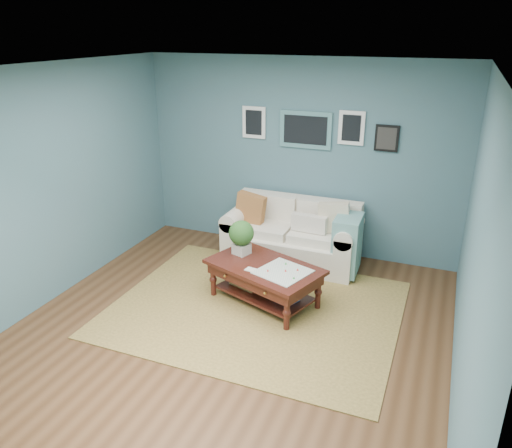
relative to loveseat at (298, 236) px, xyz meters
The scene contains 4 objects.
room_shell 2.20m from the loveseat, 94.82° to the right, with size 5.00×5.02×2.70m.
area_rug 1.44m from the loveseat, 92.95° to the right, with size 3.21×2.57×0.01m, color brown.
loveseat is the anchor object (origin of this frame).
coffee_table 1.17m from the loveseat, 94.72° to the right, with size 1.48×1.15×0.91m.
Camera 1 is at (1.97, -4.01, 3.06)m, focal length 35.00 mm.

